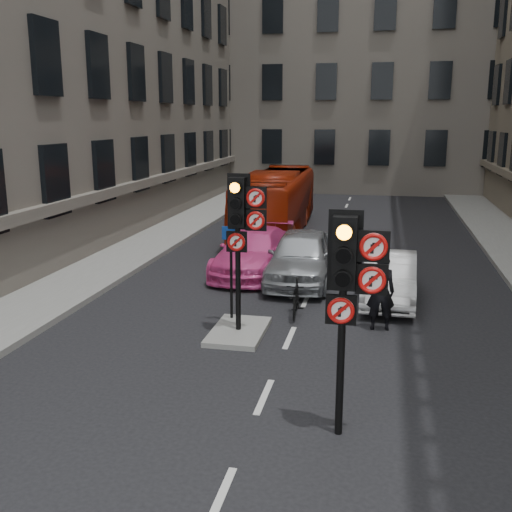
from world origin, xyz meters
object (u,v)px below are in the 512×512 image
at_px(car_pink, 254,252).
at_px(bus_red, 276,202).
at_px(signal_near, 349,277).
at_px(car_white, 390,278).
at_px(car_silver, 301,256).
at_px(motorcycle, 296,298).
at_px(info_sign, 231,259).
at_px(signal_far, 241,219).
at_px(motorcyclist, 381,292).

height_order(car_pink, bus_red, bus_red).
height_order(signal_near, bus_red, signal_near).
bearing_deg(car_pink, car_white, -24.28).
bearing_deg(bus_red, car_pink, -87.07).
xyz_separation_m(car_silver, car_white, (2.61, -1.44, -0.14)).
relative_size(bus_red, motorcycle, 6.36).
bearing_deg(motorcycle, info_sign, -152.53).
relative_size(signal_far, car_silver, 0.77).
distance_m(signal_near, car_white, 7.65).
bearing_deg(car_pink, motorcycle, -60.80).
bearing_deg(car_silver, car_pink, 154.64).
height_order(signal_far, bus_red, signal_far).
height_order(signal_far, info_sign, signal_far).
bearing_deg(motorcycle, bus_red, 99.04).
distance_m(signal_far, bus_red, 12.51).
distance_m(motorcyclist, info_sign, 3.60).
bearing_deg(car_silver, bus_red, 104.88).
distance_m(car_pink, bus_red, 6.86).
bearing_deg(car_pink, info_sign, -81.34).
xyz_separation_m(bus_red, info_sign, (0.95, -11.62, 0.25)).
bearing_deg(car_silver, info_sign, -106.63).
xyz_separation_m(car_white, motorcyclist, (-0.24, -2.35, 0.28)).
height_order(bus_red, motorcyclist, bus_red).
bearing_deg(signal_near, car_white, 84.33).
bearing_deg(car_white, car_pink, 154.36).
xyz_separation_m(signal_near, bus_red, (-3.99, 16.36, -1.24)).
bearing_deg(motorcyclist, car_pink, -56.07).
bearing_deg(info_sign, signal_far, -68.57).
height_order(signal_near, motorcyclist, signal_near).
distance_m(car_white, motorcycle, 2.90).
bearing_deg(motorcyclist, bus_red, -75.98).
distance_m(signal_far, car_silver, 5.22).
height_order(car_silver, car_white, car_silver).
height_order(motorcyclist, info_sign, info_sign).
height_order(signal_far, car_white, signal_far).
bearing_deg(signal_near, signal_far, 123.02).
distance_m(signal_near, car_silver, 9.17).
height_order(car_silver, motorcycle, car_silver).
relative_size(car_pink, motorcycle, 3.16).
height_order(car_white, motorcycle, car_white).
xyz_separation_m(signal_far, motorcycle, (1.02, 1.62, -2.25)).
xyz_separation_m(signal_near, motorcyclist, (0.49, 5.01, -1.66)).
height_order(signal_near, car_silver, signal_near).
relative_size(signal_near, bus_red, 0.37).
bearing_deg(car_white, signal_near, -94.04).
bearing_deg(bus_red, motorcyclist, -69.50).
bearing_deg(motorcyclist, car_white, -103.25).
bearing_deg(motorcycle, car_white, 33.48).
bearing_deg(motorcycle, car_pink, 112.63).
bearing_deg(car_pink, signal_far, -77.66).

